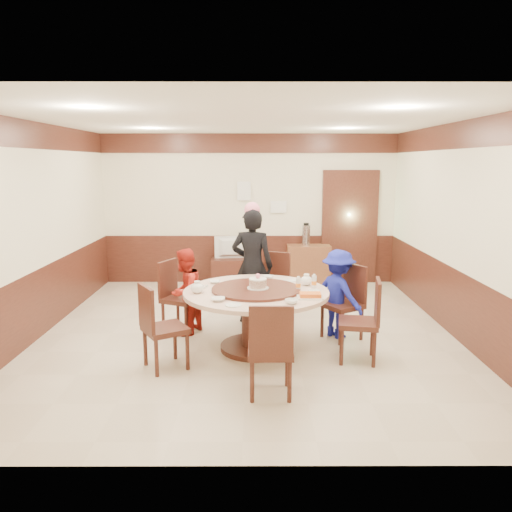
{
  "coord_description": "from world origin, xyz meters",
  "views": [
    {
      "loc": [
        0.1,
        -6.44,
        2.28
      ],
      "look_at": [
        0.12,
        -0.18,
        1.1
      ],
      "focal_mm": 35.0,
      "sensor_mm": 36.0,
      "label": 1
    }
  ],
  "objects_px": {
    "banquet_table": "(256,308)",
    "tv_stand": "(234,272)",
    "person_standing": "(252,266)",
    "shrimp_platter": "(310,296)",
    "birthday_cake": "(258,283)",
    "thermos": "(306,235)",
    "person_blue": "(338,294)",
    "television": "(234,248)",
    "person_red": "(185,292)",
    "side_cabinet": "(308,265)"
  },
  "relations": [
    {
      "from": "banquet_table",
      "to": "tv_stand",
      "type": "xyz_separation_m",
      "value": [
        -0.4,
        3.33,
        -0.28
      ]
    },
    {
      "from": "person_standing",
      "to": "shrimp_platter",
      "type": "distance_m",
      "value": 1.6
    },
    {
      "from": "birthday_cake",
      "to": "thermos",
      "type": "xyz_separation_m",
      "value": [
        0.92,
        3.37,
        0.1
      ]
    },
    {
      "from": "shrimp_platter",
      "to": "banquet_table",
      "type": "bearing_deg",
      "value": 150.27
    },
    {
      "from": "birthday_cake",
      "to": "shrimp_platter",
      "type": "height_order",
      "value": "birthday_cake"
    },
    {
      "from": "birthday_cake",
      "to": "shrimp_platter",
      "type": "bearing_deg",
      "value": -29.62
    },
    {
      "from": "person_blue",
      "to": "television",
      "type": "bearing_deg",
      "value": -10.84
    },
    {
      "from": "banquet_table",
      "to": "person_standing",
      "type": "height_order",
      "value": "person_standing"
    },
    {
      "from": "person_red",
      "to": "shrimp_platter",
      "type": "height_order",
      "value": "person_red"
    },
    {
      "from": "birthday_cake",
      "to": "thermos",
      "type": "height_order",
      "value": "thermos"
    },
    {
      "from": "banquet_table",
      "to": "person_blue",
      "type": "relative_size",
      "value": 1.51
    },
    {
      "from": "person_blue",
      "to": "thermos",
      "type": "bearing_deg",
      "value": -35.51
    },
    {
      "from": "banquet_table",
      "to": "person_blue",
      "type": "xyz_separation_m",
      "value": [
        1.08,
        0.46,
        0.05
      ]
    },
    {
      "from": "banquet_table",
      "to": "television",
      "type": "distance_m",
      "value": 3.36
    },
    {
      "from": "shrimp_platter",
      "to": "side_cabinet",
      "type": "xyz_separation_m",
      "value": [
        0.38,
        3.71,
        -0.4
      ]
    },
    {
      "from": "shrimp_platter",
      "to": "thermos",
      "type": "relative_size",
      "value": 0.79
    },
    {
      "from": "person_blue",
      "to": "shrimp_platter",
      "type": "bearing_deg",
      "value": 112.25
    },
    {
      "from": "television",
      "to": "side_cabinet",
      "type": "distance_m",
      "value": 1.44
    },
    {
      "from": "shrimp_platter",
      "to": "thermos",
      "type": "distance_m",
      "value": 3.73
    },
    {
      "from": "tv_stand",
      "to": "shrimp_platter",
      "type": "bearing_deg",
      "value": -74.51
    },
    {
      "from": "tv_stand",
      "to": "thermos",
      "type": "relative_size",
      "value": 2.24
    },
    {
      "from": "person_blue",
      "to": "side_cabinet",
      "type": "distance_m",
      "value": 2.9
    },
    {
      "from": "banquet_table",
      "to": "side_cabinet",
      "type": "distance_m",
      "value": 3.51
    },
    {
      "from": "television",
      "to": "thermos",
      "type": "relative_size",
      "value": 1.91
    },
    {
      "from": "side_cabinet",
      "to": "person_blue",
      "type": "bearing_deg",
      "value": -88.41
    },
    {
      "from": "person_standing",
      "to": "birthday_cake",
      "type": "distance_m",
      "value": 1.12
    },
    {
      "from": "shrimp_platter",
      "to": "tv_stand",
      "type": "relative_size",
      "value": 0.35
    },
    {
      "from": "person_blue",
      "to": "side_cabinet",
      "type": "relative_size",
      "value": 1.46
    },
    {
      "from": "person_red",
      "to": "tv_stand",
      "type": "bearing_deg",
      "value": -169.71
    },
    {
      "from": "person_standing",
      "to": "birthday_cake",
      "type": "xyz_separation_m",
      "value": [
        0.07,
        -1.12,
        0.02
      ]
    },
    {
      "from": "person_standing",
      "to": "tv_stand",
      "type": "xyz_separation_m",
      "value": [
        -0.35,
        2.22,
        -0.57
      ]
    },
    {
      "from": "side_cabinet",
      "to": "banquet_table",
      "type": "bearing_deg",
      "value": -106.58
    },
    {
      "from": "television",
      "to": "thermos",
      "type": "height_order",
      "value": "thermos"
    },
    {
      "from": "banquet_table",
      "to": "person_red",
      "type": "bearing_deg",
      "value": 148.48
    },
    {
      "from": "birthday_cake",
      "to": "tv_stand",
      "type": "bearing_deg",
      "value": 97.23
    },
    {
      "from": "person_red",
      "to": "person_blue",
      "type": "relative_size",
      "value": 1.0
    },
    {
      "from": "tv_stand",
      "to": "person_standing",
      "type": "bearing_deg",
      "value": -81.04
    },
    {
      "from": "banquet_table",
      "to": "birthday_cake",
      "type": "relative_size",
      "value": 6.74
    },
    {
      "from": "person_standing",
      "to": "person_blue",
      "type": "bearing_deg",
      "value": 161.18
    },
    {
      "from": "person_blue",
      "to": "shrimp_platter",
      "type": "xyz_separation_m",
      "value": [
        -0.46,
        -0.81,
        0.19
      ]
    },
    {
      "from": "television",
      "to": "person_standing",
      "type": "bearing_deg",
      "value": 93.65
    },
    {
      "from": "person_blue",
      "to": "television",
      "type": "relative_size",
      "value": 1.61
    },
    {
      "from": "person_blue",
      "to": "birthday_cake",
      "type": "height_order",
      "value": "person_blue"
    },
    {
      "from": "birthday_cake",
      "to": "thermos",
      "type": "bearing_deg",
      "value": 74.69
    },
    {
      "from": "person_red",
      "to": "banquet_table",
      "type": "bearing_deg",
      "value": 79.99
    },
    {
      "from": "birthday_cake",
      "to": "side_cabinet",
      "type": "height_order",
      "value": "birthday_cake"
    },
    {
      "from": "person_standing",
      "to": "tv_stand",
      "type": "height_order",
      "value": "person_standing"
    },
    {
      "from": "tv_stand",
      "to": "thermos",
      "type": "distance_m",
      "value": 1.51
    },
    {
      "from": "person_standing",
      "to": "thermos",
      "type": "relative_size",
      "value": 4.33
    },
    {
      "from": "banquet_table",
      "to": "side_cabinet",
      "type": "bearing_deg",
      "value": 73.42
    }
  ]
}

